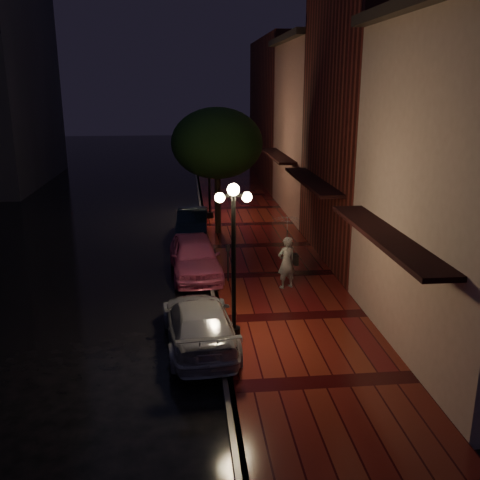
# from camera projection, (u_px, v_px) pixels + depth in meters

# --- Properties ---
(ground) EXTENTS (120.00, 120.00, 0.00)m
(ground) POSITION_uv_depth(u_px,v_px,m) (212.00, 280.00, 19.55)
(ground) COLOR black
(ground) RESTS_ON ground
(sidewalk) EXTENTS (4.50, 60.00, 0.15)m
(sidewalk) POSITION_uv_depth(u_px,v_px,m) (273.00, 276.00, 19.75)
(sidewalk) COLOR #4C0D0F
(sidewalk) RESTS_ON ground
(curb) EXTENTS (0.25, 60.00, 0.15)m
(curb) POSITION_uv_depth(u_px,v_px,m) (212.00, 278.00, 19.53)
(curb) COLOR #595451
(curb) RESTS_ON ground
(storefront_mid) EXTENTS (5.00, 8.00, 11.00)m
(storefront_mid) POSITION_uv_depth(u_px,v_px,m) (388.00, 122.00, 20.62)
(storefront_mid) COLOR #511914
(storefront_mid) RESTS_ON ground
(storefront_far) EXTENTS (5.00, 8.00, 9.00)m
(storefront_far) POSITION_uv_depth(u_px,v_px,m) (332.00, 131.00, 28.54)
(storefront_far) COLOR #8C5951
(storefront_far) RESTS_ON ground
(storefront_extra) EXTENTS (5.00, 12.00, 10.00)m
(storefront_extra) POSITION_uv_depth(u_px,v_px,m) (295.00, 113.00, 37.96)
(storefront_extra) COLOR #511914
(storefront_extra) RESTS_ON ground
(streetlamp_near) EXTENTS (0.96, 0.36, 4.31)m
(streetlamp_near) POSITION_uv_depth(u_px,v_px,m) (234.00, 253.00, 14.09)
(streetlamp_near) COLOR black
(streetlamp_near) RESTS_ON sidewalk
(streetlamp_far) EXTENTS (0.96, 0.36, 4.31)m
(streetlamp_far) POSITION_uv_depth(u_px,v_px,m) (209.00, 172.00, 27.47)
(streetlamp_far) COLOR black
(streetlamp_far) RESTS_ON sidewalk
(street_tree) EXTENTS (4.16, 4.16, 5.80)m
(street_tree) POSITION_uv_depth(u_px,v_px,m) (217.00, 145.00, 24.16)
(street_tree) COLOR black
(street_tree) RESTS_ON sidewalk
(pink_car) EXTENTS (2.08, 4.49, 1.49)m
(pink_car) POSITION_uv_depth(u_px,v_px,m) (195.00, 256.00, 19.90)
(pink_car) COLOR #E25D8D
(pink_car) RESTS_ON ground
(navy_car) EXTENTS (1.59, 4.04, 1.31)m
(navy_car) POSITION_uv_depth(u_px,v_px,m) (193.00, 223.00, 25.03)
(navy_car) COLOR black
(navy_car) RESTS_ON ground
(silver_car) EXTENTS (2.19, 4.63, 1.31)m
(silver_car) POSITION_uv_depth(u_px,v_px,m) (199.00, 323.00, 14.47)
(silver_car) COLOR #AEAEB6
(silver_car) RESTS_ON ground
(woman_with_umbrella) EXTENTS (1.06, 1.08, 2.54)m
(woman_with_umbrella) POSITION_uv_depth(u_px,v_px,m) (287.00, 241.00, 17.96)
(woman_with_umbrella) COLOR white
(woman_with_umbrella) RESTS_ON sidewalk
(parking_meter) EXTENTS (0.15, 0.13, 1.33)m
(parking_meter) POSITION_uv_depth(u_px,v_px,m) (228.00, 259.00, 18.85)
(parking_meter) COLOR black
(parking_meter) RESTS_ON sidewalk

